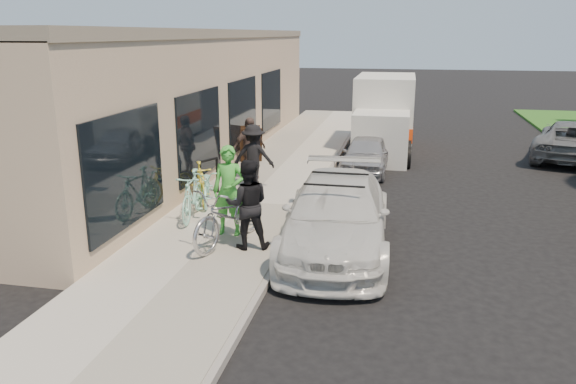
{
  "coord_description": "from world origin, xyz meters",
  "views": [
    {
      "loc": [
        1.68,
        -9.58,
        4.11
      ],
      "look_at": [
        -0.52,
        0.99,
        1.05
      ],
      "focal_mm": 35.0,
      "sensor_mm": 36.0,
      "label": 1
    }
  ],
  "objects_px": {
    "moving_truck": "(384,119)",
    "cruiser_bike_b": "(207,186)",
    "tandem_bike": "(230,215)",
    "bystander_b": "(249,148)",
    "sedan_silver": "(367,154)",
    "woman_rider": "(229,191)",
    "far_car_gray": "(573,140)",
    "cruiser_bike_a": "(192,195)",
    "sedan_white": "(337,215)",
    "sandwich_board": "(251,144)",
    "bystander_a": "(254,156)",
    "bike_rack": "(209,173)",
    "man_standing": "(247,204)",
    "cruiser_bike_c": "(201,183)"
  },
  "relations": [
    {
      "from": "sedan_white",
      "to": "cruiser_bike_a",
      "type": "distance_m",
      "value": 3.41
    },
    {
      "from": "far_car_gray",
      "to": "cruiser_bike_a",
      "type": "distance_m",
      "value": 13.44
    },
    {
      "from": "far_car_gray",
      "to": "woman_rider",
      "type": "bearing_deg",
      "value": 65.46
    },
    {
      "from": "bike_rack",
      "to": "moving_truck",
      "type": "bearing_deg",
      "value": 61.09
    },
    {
      "from": "man_standing",
      "to": "cruiser_bike_b",
      "type": "height_order",
      "value": "man_standing"
    },
    {
      "from": "tandem_bike",
      "to": "cruiser_bike_a",
      "type": "xyz_separation_m",
      "value": [
        -1.29,
        1.32,
        -0.06
      ]
    },
    {
      "from": "sedan_silver",
      "to": "far_car_gray",
      "type": "height_order",
      "value": "far_car_gray"
    },
    {
      "from": "bike_rack",
      "to": "moving_truck",
      "type": "height_order",
      "value": "moving_truck"
    },
    {
      "from": "cruiser_bike_a",
      "to": "bystander_a",
      "type": "distance_m",
      "value": 2.89
    },
    {
      "from": "moving_truck",
      "to": "tandem_bike",
      "type": "distance_m",
      "value": 10.71
    },
    {
      "from": "cruiser_bike_a",
      "to": "cruiser_bike_b",
      "type": "distance_m",
      "value": 1.14
    },
    {
      "from": "man_standing",
      "to": "sandwich_board",
      "type": "bearing_deg",
      "value": -90.45
    },
    {
      "from": "bike_rack",
      "to": "man_standing",
      "type": "relative_size",
      "value": 0.55
    },
    {
      "from": "far_car_gray",
      "to": "sedan_white",
      "type": "bearing_deg",
      "value": 73.42
    },
    {
      "from": "far_car_gray",
      "to": "bystander_a",
      "type": "bearing_deg",
      "value": 51.1
    },
    {
      "from": "bike_rack",
      "to": "woman_rider",
      "type": "relative_size",
      "value": 0.52
    },
    {
      "from": "sandwich_board",
      "to": "woman_rider",
      "type": "distance_m",
      "value": 6.77
    },
    {
      "from": "sedan_white",
      "to": "far_car_gray",
      "type": "bearing_deg",
      "value": 52.34
    },
    {
      "from": "sandwich_board",
      "to": "bystander_b",
      "type": "xyz_separation_m",
      "value": [
        0.55,
        -2.13,
        0.3
      ]
    },
    {
      "from": "sedan_silver",
      "to": "woman_rider",
      "type": "xyz_separation_m",
      "value": [
        -2.3,
        -6.49,
        0.5
      ]
    },
    {
      "from": "sedan_white",
      "to": "woman_rider",
      "type": "relative_size",
      "value": 2.73
    },
    {
      "from": "woman_rider",
      "to": "bystander_a",
      "type": "relative_size",
      "value": 1.09
    },
    {
      "from": "man_standing",
      "to": "cruiser_bike_b",
      "type": "distance_m",
      "value": 3.15
    },
    {
      "from": "sedan_silver",
      "to": "cruiser_bike_b",
      "type": "xyz_separation_m",
      "value": [
        -3.48,
        -4.55,
        0.01
      ]
    },
    {
      "from": "cruiser_bike_a",
      "to": "cruiser_bike_c",
      "type": "bearing_deg",
      "value": 94.26
    },
    {
      "from": "cruiser_bike_b",
      "to": "bystander_a",
      "type": "distance_m",
      "value": 1.85
    },
    {
      "from": "sedan_silver",
      "to": "moving_truck",
      "type": "relative_size",
      "value": 0.62
    },
    {
      "from": "man_standing",
      "to": "bystander_b",
      "type": "xyz_separation_m",
      "value": [
        -1.4,
        5.14,
        0.01
      ]
    },
    {
      "from": "woman_rider",
      "to": "bystander_b",
      "type": "bearing_deg",
      "value": 99.87
    },
    {
      "from": "tandem_bike",
      "to": "bystander_b",
      "type": "height_order",
      "value": "bystander_b"
    },
    {
      "from": "moving_truck",
      "to": "bystander_a",
      "type": "xyz_separation_m",
      "value": [
        -3.12,
        -6.3,
        -0.18
      ]
    },
    {
      "from": "tandem_bike",
      "to": "cruiser_bike_a",
      "type": "bearing_deg",
      "value": 152.45
    },
    {
      "from": "cruiser_bike_a",
      "to": "bystander_b",
      "type": "height_order",
      "value": "bystander_b"
    },
    {
      "from": "sedan_silver",
      "to": "cruiser_bike_b",
      "type": "distance_m",
      "value": 5.73
    },
    {
      "from": "moving_truck",
      "to": "bystander_a",
      "type": "distance_m",
      "value": 7.03
    },
    {
      "from": "sedan_white",
      "to": "far_car_gray",
      "type": "height_order",
      "value": "sedan_white"
    },
    {
      "from": "tandem_bike",
      "to": "far_car_gray",
      "type": "bearing_deg",
      "value": 67.51
    },
    {
      "from": "tandem_bike",
      "to": "moving_truck",
      "type": "bearing_deg",
      "value": 94.68
    },
    {
      "from": "sandwich_board",
      "to": "far_car_gray",
      "type": "height_order",
      "value": "far_car_gray"
    },
    {
      "from": "man_standing",
      "to": "cruiser_bike_c",
      "type": "xyz_separation_m",
      "value": [
        -1.91,
        2.61,
        -0.38
      ]
    },
    {
      "from": "man_standing",
      "to": "cruiser_bike_b",
      "type": "xyz_separation_m",
      "value": [
        -1.75,
        2.59,
        -0.43
      ]
    },
    {
      "from": "bike_rack",
      "to": "bystander_a",
      "type": "relative_size",
      "value": 0.56
    },
    {
      "from": "moving_truck",
      "to": "bystander_b",
      "type": "distance_m",
      "value": 6.44
    },
    {
      "from": "bystander_a",
      "to": "bystander_b",
      "type": "bearing_deg",
      "value": -71.91
    },
    {
      "from": "cruiser_bike_b",
      "to": "moving_truck",
      "type": "bearing_deg",
      "value": 46.86
    },
    {
      "from": "cruiser_bike_b",
      "to": "bystander_b",
      "type": "xyz_separation_m",
      "value": [
        0.35,
        2.55,
        0.43
      ]
    },
    {
      "from": "moving_truck",
      "to": "cruiser_bike_b",
      "type": "xyz_separation_m",
      "value": [
        -3.83,
        -7.96,
        -0.59
      ]
    },
    {
      "from": "moving_truck",
      "to": "far_car_gray",
      "type": "xyz_separation_m",
      "value": [
        6.28,
        -0.17,
        -0.52
      ]
    },
    {
      "from": "moving_truck",
      "to": "woman_rider",
      "type": "relative_size",
      "value": 2.94
    },
    {
      "from": "bystander_a",
      "to": "cruiser_bike_a",
      "type": "bearing_deg",
      "value": 72.9
    }
  ]
}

